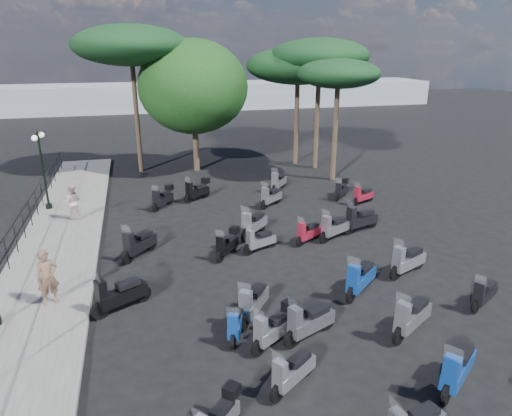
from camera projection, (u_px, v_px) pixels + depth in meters
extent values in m
plane|color=black|center=(249.00, 273.00, 15.38)|extent=(120.00, 120.00, 0.00)
cube|color=#615F5C|center=(55.00, 256.00, 16.50)|extent=(3.00, 30.00, 0.15)
cylinder|color=black|center=(7.00, 254.00, 15.17)|extent=(0.04, 0.04, 1.10)
cylinder|color=black|center=(16.00, 238.00, 16.42)|extent=(0.04, 0.04, 1.10)
cylinder|color=black|center=(24.00, 225.00, 17.66)|extent=(0.04, 0.04, 1.10)
cylinder|color=black|center=(30.00, 213.00, 18.91)|extent=(0.04, 0.04, 1.10)
cylinder|color=black|center=(36.00, 203.00, 20.16)|extent=(0.04, 0.04, 1.10)
cylinder|color=black|center=(42.00, 194.00, 21.40)|extent=(0.04, 0.04, 1.10)
cylinder|color=black|center=(46.00, 186.00, 22.65)|extent=(0.04, 0.04, 1.10)
cylinder|color=black|center=(50.00, 179.00, 23.90)|extent=(0.04, 0.04, 1.10)
cylinder|color=black|center=(54.00, 172.00, 25.14)|extent=(0.04, 0.04, 1.10)
cylinder|color=black|center=(58.00, 166.00, 26.39)|extent=(0.04, 0.04, 1.10)
cylinder|color=black|center=(61.00, 161.00, 27.64)|extent=(0.04, 0.04, 1.10)
cube|color=black|center=(9.00, 232.00, 15.62)|extent=(0.04, 26.00, 0.04)
cube|color=black|center=(11.00, 246.00, 15.79)|extent=(0.04, 26.00, 0.04)
cylinder|color=black|center=(49.00, 206.00, 21.10)|extent=(0.29, 0.29, 0.21)
cylinder|color=black|center=(43.00, 171.00, 20.54)|extent=(0.10, 0.10, 3.58)
cylinder|color=black|center=(38.00, 134.00, 19.99)|extent=(0.19, 0.80, 0.04)
sphere|color=white|center=(41.00, 135.00, 20.40)|extent=(0.25, 0.25, 0.25)
sphere|color=white|center=(34.00, 138.00, 19.64)|extent=(0.25, 0.25, 0.25)
imported|color=brown|center=(48.00, 277.00, 13.03)|extent=(0.72, 0.61, 1.67)
imported|color=#C7A9AB|center=(73.00, 202.00, 19.58)|extent=(0.77, 0.61, 1.56)
cylinder|color=black|center=(232.00, 413.00, 9.21)|extent=(0.36, 0.36, 0.42)
cube|color=black|center=(222.00, 408.00, 8.80)|extent=(0.56, 0.56, 0.12)
plane|color=white|center=(199.00, 416.00, 8.09)|extent=(0.29, 0.28, 0.33)
cube|color=black|center=(232.00, 390.00, 9.04)|extent=(0.41, 0.41, 0.23)
cylinder|color=black|center=(233.00, 341.00, 11.48)|extent=(0.23, 0.43, 0.43)
cylinder|color=black|center=(239.00, 317.00, 12.48)|extent=(0.23, 0.43, 0.43)
cube|color=#13429C|center=(236.00, 322.00, 11.97)|extent=(0.69, 1.19, 0.30)
cube|color=black|center=(237.00, 311.00, 12.03)|extent=(0.44, 0.59, 0.12)
cube|color=#13429C|center=(233.00, 325.00, 11.41)|extent=(0.32, 0.28, 0.62)
plane|color=white|center=(233.00, 313.00, 11.23)|extent=(0.34, 0.18, 0.33)
cylinder|color=black|center=(100.00, 310.00, 12.72)|extent=(0.52, 0.35, 0.53)
cylinder|color=black|center=(143.00, 294.00, 13.57)|extent=(0.52, 0.35, 0.53)
cube|color=black|center=(123.00, 295.00, 13.12)|extent=(1.44, 1.00, 0.38)
cube|color=black|center=(128.00, 283.00, 13.13)|extent=(0.74, 0.60, 0.15)
cube|color=black|center=(101.00, 293.00, 12.61)|extent=(0.37, 0.41, 0.77)
plane|color=white|center=(97.00, 278.00, 12.40)|extent=(0.27, 0.41, 0.41)
cylinder|color=black|center=(128.00, 257.00, 16.00)|extent=(0.42, 0.46, 0.52)
cylinder|color=black|center=(152.00, 243.00, 17.10)|extent=(0.42, 0.46, 0.52)
cube|color=black|center=(141.00, 244.00, 16.53)|extent=(1.20, 1.31, 0.37)
cube|color=black|center=(143.00, 235.00, 16.59)|extent=(0.67, 0.71, 0.15)
cube|color=black|center=(129.00, 243.00, 15.91)|extent=(0.40, 0.39, 0.76)
plane|color=white|center=(126.00, 230.00, 15.69)|extent=(0.37, 0.34, 0.40)
cylinder|color=black|center=(156.00, 207.00, 21.04)|extent=(0.36, 0.43, 0.47)
cylinder|color=black|center=(170.00, 200.00, 22.05)|extent=(0.36, 0.43, 0.47)
cube|color=black|center=(163.00, 200.00, 21.53)|extent=(1.03, 1.20, 0.33)
cube|color=black|center=(165.00, 193.00, 21.58)|extent=(0.59, 0.64, 0.14)
cube|color=black|center=(156.00, 197.00, 20.96)|extent=(0.36, 0.35, 0.68)
plane|color=white|center=(155.00, 189.00, 20.76)|extent=(0.34, 0.29, 0.36)
cube|color=black|center=(169.00, 187.00, 21.86)|extent=(0.45, 0.45, 0.25)
cylinder|color=black|center=(277.00, 393.00, 9.74)|extent=(0.43, 0.33, 0.45)
cylinder|color=black|center=(308.00, 366.00, 10.54)|extent=(0.43, 0.33, 0.45)
cube|color=#ACACB7|center=(295.00, 372.00, 10.12)|extent=(1.19, 0.95, 0.32)
cube|color=black|center=(299.00, 358.00, 10.14)|extent=(0.63, 0.55, 0.13)
cube|color=#ACACB7|center=(280.00, 374.00, 9.65)|extent=(0.33, 0.35, 0.66)
plane|color=white|center=(279.00, 359.00, 9.46)|extent=(0.26, 0.34, 0.35)
cylinder|color=black|center=(292.00, 339.00, 11.49)|extent=(0.51, 0.30, 0.51)
cylinder|color=black|center=(327.00, 321.00, 12.24)|extent=(0.51, 0.30, 0.51)
cube|color=#4B4C51|center=(312.00, 323.00, 11.83)|extent=(1.41, 0.88, 0.36)
cube|color=black|center=(317.00, 310.00, 11.84)|extent=(0.71, 0.55, 0.15)
cube|color=#4B4C51|center=(295.00, 321.00, 11.38)|extent=(0.34, 0.39, 0.74)
plane|color=white|center=(294.00, 305.00, 11.18)|extent=(0.24, 0.40, 0.40)
cylinder|color=black|center=(258.00, 347.00, 11.19)|extent=(0.45, 0.34, 0.48)
cylinder|color=black|center=(289.00, 327.00, 12.02)|extent=(0.45, 0.34, 0.48)
cube|color=#ACACB7|center=(275.00, 330.00, 11.58)|extent=(1.27, 0.98, 0.34)
cube|color=black|center=(280.00, 318.00, 11.61)|extent=(0.66, 0.57, 0.14)
cube|color=#ACACB7|center=(261.00, 330.00, 11.10)|extent=(0.34, 0.37, 0.70)
plane|color=white|center=(259.00, 315.00, 10.91)|extent=(0.27, 0.36, 0.37)
cube|color=black|center=(290.00, 305.00, 11.83)|extent=(0.46, 0.45, 0.26)
cylinder|color=black|center=(249.00, 249.00, 16.66)|extent=(0.44, 0.26, 0.44)
cylinder|color=black|center=(272.00, 242.00, 17.30)|extent=(0.44, 0.26, 0.44)
cube|color=#ACACB7|center=(261.00, 241.00, 16.95)|extent=(1.22, 0.75, 0.31)
cube|color=black|center=(265.00, 234.00, 16.96)|extent=(0.61, 0.47, 0.13)
cube|color=#ACACB7|center=(250.00, 238.00, 16.56)|extent=(0.29, 0.33, 0.64)
plane|color=white|center=(249.00, 228.00, 16.39)|extent=(0.20, 0.35, 0.34)
cylinder|color=black|center=(246.00, 235.00, 17.81)|extent=(0.45, 0.45, 0.53)
cylinder|color=black|center=(262.00, 225.00, 18.89)|extent=(0.45, 0.45, 0.53)
cube|color=#ACACB7|center=(255.00, 225.00, 18.33)|extent=(1.28, 1.28, 0.37)
cube|color=black|center=(257.00, 216.00, 18.38)|extent=(0.70, 0.70, 0.15)
cube|color=#ACACB7|center=(247.00, 222.00, 17.71)|extent=(0.41, 0.41, 0.77)
plane|color=white|center=(246.00, 211.00, 17.49)|extent=(0.36, 0.36, 0.41)
cylinder|color=black|center=(188.00, 199.00, 22.20)|extent=(0.45, 0.36, 0.48)
cylinder|color=black|center=(206.00, 193.00, 23.08)|extent=(0.45, 0.36, 0.48)
cube|color=black|center=(198.00, 192.00, 22.62)|extent=(1.25, 1.04, 0.34)
cube|color=black|center=(200.00, 186.00, 22.65)|extent=(0.66, 0.60, 0.14)
cube|color=black|center=(189.00, 189.00, 22.11)|extent=(0.35, 0.37, 0.70)
plane|color=white|center=(188.00, 181.00, 21.91)|extent=(0.29, 0.35, 0.37)
cube|color=black|center=(206.00, 181.00, 22.88)|extent=(0.46, 0.46, 0.26)
cube|color=black|center=(424.00, 412.00, 8.63)|extent=(0.62, 0.41, 0.13)
plane|color=white|center=(397.00, 409.00, 8.15)|extent=(0.16, 0.37, 0.35)
cylinder|color=black|center=(399.00, 335.00, 11.62)|extent=(0.51, 0.36, 0.53)
cylinder|color=black|center=(422.00, 315.00, 12.51)|extent=(0.51, 0.36, 0.53)
cube|color=gray|center=(413.00, 317.00, 12.04)|extent=(1.42, 1.05, 0.37)
cube|color=black|center=(418.00, 304.00, 12.06)|extent=(0.74, 0.62, 0.15)
cube|color=gray|center=(403.00, 317.00, 11.52)|extent=(0.38, 0.41, 0.77)
plane|color=white|center=(404.00, 301.00, 11.31)|extent=(0.29, 0.40, 0.41)
cylinder|color=black|center=(245.00, 321.00, 12.22)|extent=(0.39, 0.47, 0.51)
cylinder|color=black|center=(262.00, 298.00, 13.34)|extent=(0.39, 0.47, 0.51)
cube|color=gray|center=(254.00, 302.00, 12.76)|extent=(1.13, 1.33, 0.36)
cube|color=black|center=(257.00, 290.00, 12.82)|extent=(0.64, 0.71, 0.15)
cube|color=gray|center=(246.00, 304.00, 12.13)|extent=(0.40, 0.38, 0.75)
plane|color=white|center=(245.00, 289.00, 11.91)|extent=(0.38, 0.31, 0.40)
cylinder|color=black|center=(220.00, 257.00, 16.09)|extent=(0.35, 0.40, 0.44)
cylinder|color=black|center=(234.00, 245.00, 17.04)|extent=(0.35, 0.40, 0.44)
cube|color=black|center=(228.00, 246.00, 16.55)|extent=(1.00, 1.13, 0.31)
cube|color=black|center=(230.00, 238.00, 16.60)|extent=(0.56, 0.60, 0.13)
cube|color=black|center=(221.00, 245.00, 16.01)|extent=(0.34, 0.33, 0.65)
plane|color=white|center=(220.00, 234.00, 15.82)|extent=(0.32, 0.28, 0.34)
cube|color=black|center=(234.00, 230.00, 16.86)|extent=(0.43, 0.43, 0.24)
cylinder|color=black|center=(300.00, 241.00, 17.36)|extent=(0.42, 0.31, 0.44)
cylinder|color=black|center=(317.00, 233.00, 18.11)|extent=(0.42, 0.31, 0.44)
cube|color=maroon|center=(309.00, 233.00, 17.71)|extent=(1.17, 0.89, 0.31)
cube|color=black|center=(312.00, 226.00, 17.73)|extent=(0.61, 0.52, 0.13)
cube|color=maroon|center=(302.00, 231.00, 17.27)|extent=(0.31, 0.34, 0.64)
plane|color=white|center=(301.00, 221.00, 17.09)|extent=(0.24, 0.33, 0.34)
cylinder|color=black|center=(264.00, 205.00, 21.37)|extent=(0.43, 0.37, 0.47)
cylinder|color=black|center=(278.00, 198.00, 22.27)|extent=(0.43, 0.37, 0.47)
cube|color=gray|center=(272.00, 198.00, 21.80)|extent=(1.21, 1.07, 0.34)
cube|color=black|center=(274.00, 191.00, 21.83)|extent=(0.65, 0.60, 0.14)
cube|color=gray|center=(265.00, 195.00, 21.28)|extent=(0.35, 0.37, 0.69)
plane|color=white|center=(265.00, 186.00, 21.08)|extent=(0.30, 0.34, 0.37)
cylinder|color=black|center=(446.00, 394.00, 9.66)|extent=(0.49, 0.39, 0.52)
cylinder|color=black|center=(465.00, 363.00, 10.61)|extent=(0.49, 0.39, 0.52)
cube|color=#13429C|center=(458.00, 369.00, 10.11)|extent=(1.36, 1.12, 0.37)
cube|color=black|center=(463.00, 354.00, 10.15)|extent=(0.72, 0.64, 0.15)
cube|color=#13429C|center=(451.00, 372.00, 9.56)|extent=(0.38, 0.40, 0.76)
plane|color=white|center=(453.00, 354.00, 9.35)|extent=(0.31, 0.38, 0.40)
cylinder|color=black|center=(351.00, 294.00, 13.53)|extent=(0.48, 0.43, 0.54)
cylinder|color=black|center=(368.00, 277.00, 14.57)|extent=(0.48, 0.43, 0.54)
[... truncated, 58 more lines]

